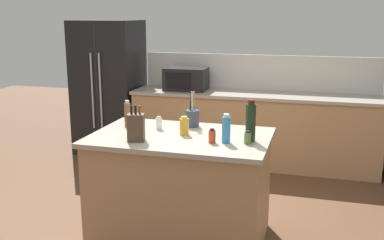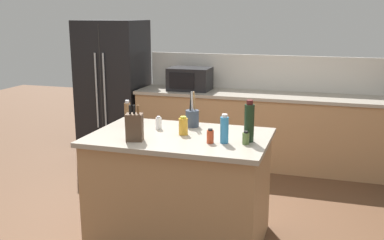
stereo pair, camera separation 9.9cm
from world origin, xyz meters
TOP-DOWN VIEW (x-y plane):
  - ground_plane at (0.00, 0.00)m, footprint 14.00×14.00m
  - back_counter_run at (0.30, 2.20)m, footprint 3.16×0.66m
  - wall_backsplash at (0.30, 2.52)m, footprint 3.12×0.03m
  - kitchen_island at (0.00, 0.00)m, footprint 1.48×0.96m
  - refrigerator at (-1.75, 2.25)m, footprint 0.87×0.75m
  - microwave at (-0.60, 2.20)m, footprint 0.54×0.39m
  - knife_block at (-0.29, -0.27)m, footprint 0.15×0.13m
  - utensil_crock at (0.02, 0.31)m, footprint 0.12×0.12m
  - spice_jar_oregano at (0.58, -0.10)m, footprint 0.05×0.05m
  - spice_jar_paprika at (0.31, -0.15)m, footprint 0.06×0.06m
  - salt_shaker at (-0.24, 0.13)m, footprint 0.05×0.05m
  - honey_jar at (0.03, 0.02)m, footprint 0.08×0.08m
  - pepper_grinder at (-0.53, 0.13)m, footprint 0.06×0.06m
  - dish_soap_bottle at (0.41, -0.12)m, footprint 0.07×0.07m
  - wine_bottle at (0.59, -0.02)m, footprint 0.08×0.08m

SIDE VIEW (x-z plane):
  - ground_plane at x=0.00m, z-range 0.00..0.00m
  - back_counter_run at x=0.30m, z-range 0.00..0.94m
  - kitchen_island at x=0.00m, z-range 0.00..0.94m
  - refrigerator at x=-1.75m, z-range 0.00..1.84m
  - spice_jar_oregano at x=0.58m, z-range 0.94..1.04m
  - spice_jar_paprika at x=0.31m, z-range 0.94..1.05m
  - salt_shaker at x=-0.24m, z-range 0.94..1.05m
  - honey_jar at x=0.03m, z-range 0.94..1.09m
  - utensil_crock at x=0.02m, z-range 0.86..1.18m
  - dish_soap_bottle at x=0.41m, z-range 0.93..1.16m
  - knife_block at x=-0.29m, z-range 0.91..1.20m
  - pepper_grinder at x=-0.53m, z-range 0.93..1.18m
  - microwave at x=-0.60m, z-range 0.94..1.24m
  - wine_bottle at x=0.59m, z-range 0.93..1.26m
  - wall_backsplash at x=0.30m, z-range 0.94..1.40m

